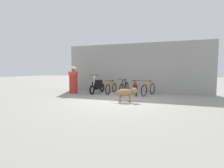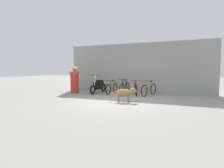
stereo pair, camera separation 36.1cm
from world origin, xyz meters
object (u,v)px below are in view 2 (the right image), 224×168
at_px(bicycle_0, 112,88).
at_px(motorcycle, 98,86).
at_px(bicycle_1, 125,88).
at_px(bicycle_2, 136,89).
at_px(stray_dog, 125,92).
at_px(person_in_robes, 75,79).
at_px(bicycle_3, 149,89).

relative_size(bicycle_0, motorcycle, 0.85).
height_order(bicycle_1, bicycle_2, bicycle_1).
bearing_deg(bicycle_0, bicycle_2, 95.46).
xyz_separation_m(stray_dog, person_in_robes, (-3.73, 1.68, 0.44)).
height_order(bicycle_3, stray_dog, bicycle_3).
xyz_separation_m(bicycle_2, person_in_robes, (-3.63, -0.54, 0.49)).
bearing_deg(bicycle_3, bicycle_1, -59.53).
xyz_separation_m(bicycle_0, motorcycle, (-0.87, -0.02, 0.11)).
distance_m(bicycle_0, bicycle_1, 0.86).
relative_size(bicycle_0, bicycle_1, 0.89).
height_order(bicycle_0, bicycle_1, bicycle_1).
bearing_deg(bicycle_2, bicycle_3, 74.45).
height_order(bicycle_1, bicycle_3, bicycle_1).
relative_size(bicycle_1, bicycle_3, 1.11).
relative_size(bicycle_1, stray_dog, 1.45).
bearing_deg(stray_dog, bicycle_3, 61.57).
xyz_separation_m(bicycle_1, bicycle_3, (1.29, 0.29, -0.02)).
bearing_deg(person_in_robes, bicycle_3, -127.22).
distance_m(bicycle_1, person_in_robes, 3.12).
height_order(bicycle_3, person_in_robes, person_in_robes).
height_order(bicycle_3, motorcycle, motorcycle).
height_order(bicycle_0, person_in_robes, person_in_robes).
bearing_deg(bicycle_0, bicycle_3, 95.69).
relative_size(bicycle_3, person_in_robes, 0.96).
bearing_deg(bicycle_3, stray_dog, 2.33).
height_order(bicycle_0, bicycle_2, bicycle_2).
distance_m(bicycle_0, person_in_robes, 2.34).
xyz_separation_m(bicycle_0, bicycle_2, (1.40, 0.05, 0.02)).
relative_size(bicycle_2, bicycle_3, 1.01).
bearing_deg(bicycle_0, stray_dog, 38.20).
bearing_deg(motorcycle, bicycle_2, 95.23).
height_order(bicycle_2, person_in_robes, person_in_robes).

